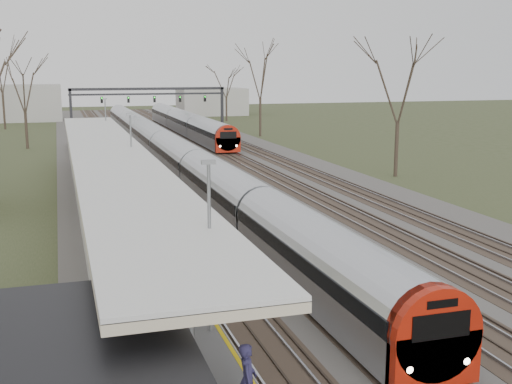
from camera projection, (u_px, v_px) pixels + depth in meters
track_bed at (194, 162)px, 59.69m from camera, size 24.00×160.00×0.22m
platform at (106, 198)px, 40.50m from camera, size 3.50×69.00×1.00m
canopy at (109, 153)px, 35.61m from camera, size 4.10×50.00×3.11m
signal_gantry at (149, 96)px, 86.94m from camera, size 21.00×0.59×6.08m
tree_east_far at (399, 85)px, 50.09m from camera, size 5.00×5.00×10.30m
train_near at (164, 147)px, 58.74m from camera, size 2.62×90.21×3.05m
train_far at (186, 123)px, 85.09m from camera, size 2.62×45.21×3.05m
passenger at (247, 380)px, 14.07m from camera, size 0.56×0.70×1.67m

